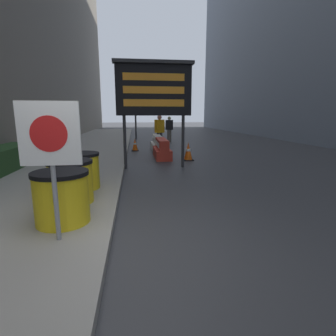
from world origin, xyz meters
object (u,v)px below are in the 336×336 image
(jersey_barrier_white, at_px, (157,144))
(barrel_drum_back, at_px, (81,171))
(traffic_cone_far, at_px, (188,151))
(pedestrian_worker, at_px, (160,129))
(barrel_drum_foreground, at_px, (62,197))
(traffic_cone_near, at_px, (135,145))
(jersey_barrier_red_striped, at_px, (162,150))
(traffic_light_near_curb, at_px, (135,96))
(barrel_drum_middle, at_px, (71,181))
(pedestrian_passerby, at_px, (169,127))
(warning_sign, at_px, (50,144))
(traffic_cone_mid, at_px, (163,141))
(message_board, at_px, (154,90))

(jersey_barrier_white, bearing_deg, barrel_drum_back, -107.81)
(traffic_cone_far, distance_m, pedestrian_worker, 3.86)
(barrel_drum_foreground, distance_m, traffic_cone_near, 9.04)
(barrel_drum_foreground, distance_m, jersey_barrier_red_striped, 7.07)
(traffic_light_near_curb, bearing_deg, barrel_drum_back, -95.59)
(traffic_cone_far, xyz_separation_m, pedestrian_worker, (-0.76, 3.73, 0.67))
(barrel_drum_back, relative_size, jersey_barrier_red_striped, 0.42)
(barrel_drum_middle, relative_size, traffic_cone_near, 1.34)
(barrel_drum_middle, bearing_deg, traffic_cone_far, 57.12)
(traffic_light_near_curb, bearing_deg, pedestrian_worker, -77.46)
(pedestrian_passerby, bearing_deg, warning_sign, -76.15)
(barrel_drum_back, distance_m, traffic_cone_mid, 9.13)
(traffic_cone_near, bearing_deg, barrel_drum_back, -99.60)
(jersey_barrier_white, distance_m, pedestrian_passerby, 4.20)
(jersey_barrier_white, bearing_deg, traffic_cone_far, -73.01)
(barrel_drum_back, bearing_deg, traffic_light_near_curb, 84.41)
(pedestrian_passerby, bearing_deg, traffic_cone_mid, -77.63)
(message_board, distance_m, jersey_barrier_white, 4.92)
(message_board, bearing_deg, pedestrian_worker, 82.66)
(jersey_barrier_red_striped, distance_m, traffic_cone_near, 2.51)
(barrel_drum_back, xyz_separation_m, traffic_cone_far, (3.23, 4.04, -0.18))
(barrel_drum_middle, height_order, jersey_barrier_red_striped, barrel_drum_middle)
(barrel_drum_foreground, distance_m, jersey_barrier_white, 9.30)
(message_board, xyz_separation_m, jersey_barrier_red_striped, (0.46, 2.06, -2.17))
(jersey_barrier_white, bearing_deg, barrel_drum_middle, -105.79)
(barrel_drum_foreground, relative_size, traffic_cone_mid, 1.42)
(pedestrian_worker, bearing_deg, traffic_light_near_curb, 67.57)
(jersey_barrier_white, distance_m, traffic_cone_near, 1.10)
(barrel_drum_foreground, bearing_deg, barrel_drum_middle, 95.28)
(traffic_light_near_curb, height_order, pedestrian_worker, traffic_light_near_curb)
(traffic_cone_near, distance_m, traffic_light_near_curb, 6.64)
(jersey_barrier_red_striped, height_order, traffic_cone_far, jersey_barrier_red_striped)
(traffic_cone_mid, bearing_deg, pedestrian_worker, -108.08)
(barrel_drum_foreground, relative_size, pedestrian_worker, 0.47)
(traffic_cone_far, relative_size, pedestrian_worker, 0.41)
(barrel_drum_foreground, xyz_separation_m, pedestrian_worker, (2.38, 9.68, 0.49))
(traffic_cone_mid, distance_m, pedestrian_passerby, 2.60)
(traffic_cone_near, bearing_deg, traffic_light_near_curb, 89.14)
(warning_sign, height_order, traffic_cone_near, warning_sign)
(jersey_barrier_red_striped, distance_m, traffic_cone_mid, 3.93)
(jersey_barrier_white, bearing_deg, jersey_barrier_red_striped, -90.00)
(barrel_drum_back, bearing_deg, pedestrian_worker, 72.32)
(traffic_cone_mid, bearing_deg, barrel_drum_back, -107.72)
(traffic_light_near_curb, bearing_deg, jersey_barrier_red_striped, -83.11)
(barrel_drum_middle, xyz_separation_m, traffic_light_near_curb, (1.28, 14.08, 2.46))
(traffic_cone_mid, xyz_separation_m, pedestrian_passerby, (0.64, 2.42, 0.69))
(barrel_drum_middle, relative_size, traffic_light_near_curb, 0.20)
(traffic_cone_far, bearing_deg, barrel_drum_foreground, -117.82)
(traffic_light_near_curb, xyz_separation_m, pedestrian_passerby, (2.14, -2.00, -2.03))
(barrel_drum_back, height_order, traffic_cone_mid, barrel_drum_back)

